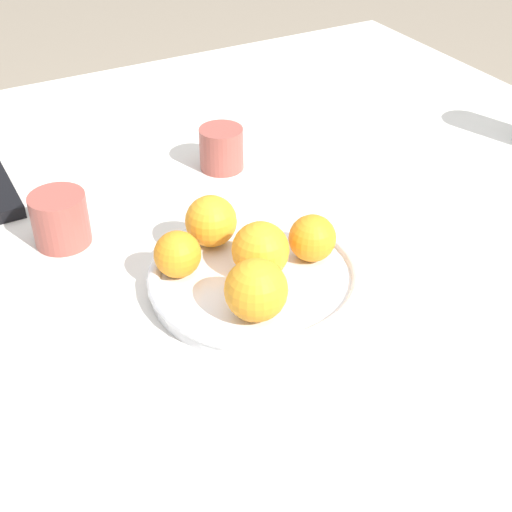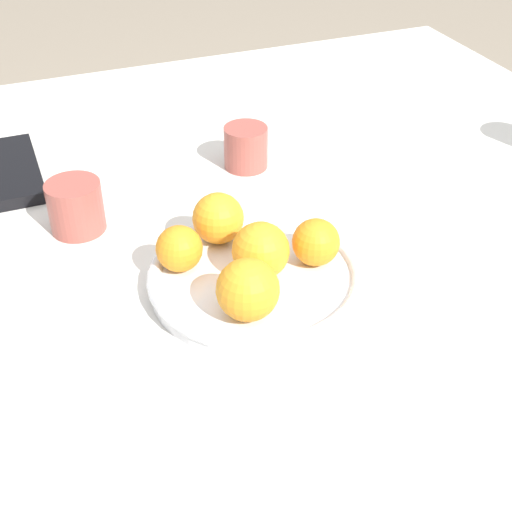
{
  "view_description": "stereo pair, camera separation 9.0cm",
  "coord_description": "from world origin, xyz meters",
  "px_view_note": "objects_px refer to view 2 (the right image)",
  "views": [
    {
      "loc": [
        -0.41,
        -0.95,
        1.35
      ],
      "look_at": [
        -0.06,
        -0.31,
        0.82
      ],
      "focal_mm": 50.0,
      "sensor_mm": 36.0,
      "label": 1
    },
    {
      "loc": [
        -0.33,
        -0.99,
        1.35
      ],
      "look_at": [
        -0.06,
        -0.31,
        0.82
      ],
      "focal_mm": 50.0,
      "sensor_mm": 36.0,
      "label": 2
    }
  ],
  "objects_px": {
    "orange_2": "(248,290)",
    "orange_4": "(316,242)",
    "fruit_platter": "(256,278)",
    "cup_1": "(76,207)",
    "orange_0": "(179,249)",
    "cup_0": "(246,148)",
    "orange_3": "(218,218)",
    "orange_1": "(261,250)"
  },
  "relations": [
    {
      "from": "fruit_platter",
      "to": "cup_0",
      "type": "xyz_separation_m",
      "value": [
        0.1,
        0.31,
        0.02
      ]
    },
    {
      "from": "orange_3",
      "to": "orange_1",
      "type": "bearing_deg",
      "value": -75.19
    },
    {
      "from": "cup_0",
      "to": "orange_1",
      "type": "bearing_deg",
      "value": -107.75
    },
    {
      "from": "orange_2",
      "to": "cup_1",
      "type": "bearing_deg",
      "value": 117.43
    },
    {
      "from": "orange_0",
      "to": "orange_1",
      "type": "bearing_deg",
      "value": -28.73
    },
    {
      "from": "orange_0",
      "to": "orange_2",
      "type": "height_order",
      "value": "orange_2"
    },
    {
      "from": "cup_0",
      "to": "cup_1",
      "type": "xyz_separation_m",
      "value": [
        -0.29,
        -0.08,
        0.0
      ]
    },
    {
      "from": "cup_1",
      "to": "cup_0",
      "type": "bearing_deg",
      "value": 15.85
    },
    {
      "from": "orange_1",
      "to": "orange_4",
      "type": "xyz_separation_m",
      "value": [
        0.08,
        -0.0,
        -0.01
      ]
    },
    {
      "from": "cup_0",
      "to": "orange_0",
      "type": "bearing_deg",
      "value": -126.64
    },
    {
      "from": "orange_3",
      "to": "cup_1",
      "type": "relative_size",
      "value": 0.89
    },
    {
      "from": "orange_0",
      "to": "cup_0",
      "type": "height_order",
      "value": "orange_0"
    },
    {
      "from": "orange_1",
      "to": "orange_3",
      "type": "height_order",
      "value": "orange_1"
    },
    {
      "from": "cup_0",
      "to": "orange_3",
      "type": "bearing_deg",
      "value": -119.86
    },
    {
      "from": "fruit_platter",
      "to": "cup_1",
      "type": "distance_m",
      "value": 0.29
    },
    {
      "from": "fruit_platter",
      "to": "orange_3",
      "type": "relative_size",
      "value": 4.0
    },
    {
      "from": "fruit_platter",
      "to": "orange_4",
      "type": "distance_m",
      "value": 0.09
    },
    {
      "from": "fruit_platter",
      "to": "orange_1",
      "type": "bearing_deg",
      "value": -3.75
    },
    {
      "from": "orange_4",
      "to": "cup_0",
      "type": "xyz_separation_m",
      "value": [
        0.02,
        0.31,
        -0.02
      ]
    },
    {
      "from": "orange_3",
      "to": "fruit_platter",
      "type": "bearing_deg",
      "value": -78.81
    },
    {
      "from": "fruit_platter",
      "to": "orange_4",
      "type": "relative_size",
      "value": 4.49
    },
    {
      "from": "orange_3",
      "to": "cup_1",
      "type": "xyz_separation_m",
      "value": [
        -0.17,
        0.13,
        -0.02
      ]
    },
    {
      "from": "orange_0",
      "to": "fruit_platter",
      "type": "bearing_deg",
      "value": -30.25
    },
    {
      "from": "orange_0",
      "to": "cup_1",
      "type": "height_order",
      "value": "orange_0"
    },
    {
      "from": "cup_0",
      "to": "orange_4",
      "type": "bearing_deg",
      "value": -94.04
    },
    {
      "from": "orange_3",
      "to": "orange_4",
      "type": "relative_size",
      "value": 1.12
    },
    {
      "from": "orange_0",
      "to": "cup_0",
      "type": "bearing_deg",
      "value": 53.36
    },
    {
      "from": "fruit_platter",
      "to": "orange_4",
      "type": "height_order",
      "value": "orange_4"
    },
    {
      "from": "orange_2",
      "to": "cup_0",
      "type": "height_order",
      "value": "orange_2"
    },
    {
      "from": "orange_3",
      "to": "orange_4",
      "type": "bearing_deg",
      "value": -43.26
    },
    {
      "from": "fruit_platter",
      "to": "orange_0",
      "type": "relative_size",
      "value": 4.62
    },
    {
      "from": "orange_2",
      "to": "cup_1",
      "type": "height_order",
      "value": "orange_2"
    },
    {
      "from": "orange_2",
      "to": "orange_3",
      "type": "bearing_deg",
      "value": 83.1
    },
    {
      "from": "orange_2",
      "to": "orange_4",
      "type": "xyz_separation_m",
      "value": [
        0.12,
        0.07,
        -0.01
      ]
    },
    {
      "from": "orange_1",
      "to": "cup_1",
      "type": "distance_m",
      "value": 0.3
    },
    {
      "from": "orange_4",
      "to": "cup_0",
      "type": "height_order",
      "value": "orange_4"
    },
    {
      "from": "orange_4",
      "to": "orange_2",
      "type": "bearing_deg",
      "value": -150.92
    },
    {
      "from": "fruit_platter",
      "to": "cup_0",
      "type": "height_order",
      "value": "cup_0"
    },
    {
      "from": "orange_1",
      "to": "orange_4",
      "type": "bearing_deg",
      "value": -1.54
    },
    {
      "from": "orange_2",
      "to": "orange_1",
      "type": "bearing_deg",
      "value": 57.41
    },
    {
      "from": "fruit_platter",
      "to": "orange_1",
      "type": "distance_m",
      "value": 0.04
    },
    {
      "from": "orange_2",
      "to": "cup_0",
      "type": "xyz_separation_m",
      "value": [
        0.14,
        0.38,
        -0.02
      ]
    }
  ]
}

